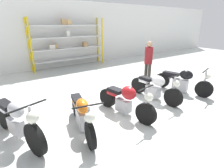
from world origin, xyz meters
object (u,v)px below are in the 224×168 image
(motorcycle_red, at_px, (126,100))
(person_browsing, at_px, (148,59))
(motorcycle_orange, at_px, (82,113))
(motorcycle_black, at_px, (182,81))
(motorcycle_white, at_px, (155,88))
(shelving_rack, at_px, (68,42))
(motorcycle_silver, at_px, (16,120))

(motorcycle_red, bearing_deg, person_browsing, 112.33)
(motorcycle_orange, relative_size, motorcycle_black, 0.96)
(motorcycle_orange, xyz_separation_m, motorcycle_white, (2.76, 0.23, -0.04))
(motorcycle_red, distance_m, person_browsing, 2.96)
(motorcycle_white, bearing_deg, motorcycle_orange, -89.47)
(motorcycle_orange, distance_m, motorcycle_black, 4.06)
(motorcycle_orange, height_order, person_browsing, person_browsing)
(motorcycle_red, height_order, person_browsing, person_browsing)
(shelving_rack, xyz_separation_m, motorcycle_red, (-0.95, -6.20, -0.98))
(motorcycle_white, bearing_deg, motorcycle_black, 80.55)
(shelving_rack, xyz_separation_m, motorcycle_black, (1.81, -6.06, -1.00))
(motorcycle_black, bearing_deg, person_browsing, 177.48)
(shelving_rack, xyz_separation_m, motorcycle_silver, (-3.56, -5.72, -0.92))
(motorcycle_black, bearing_deg, motorcycle_orange, -103.42)
(motorcycle_white, xyz_separation_m, person_browsing, (0.99, 1.29, 0.62))
(motorcycle_orange, distance_m, motorcycle_red, 1.30)
(motorcycle_red, relative_size, person_browsing, 1.12)
(shelving_rack, height_order, motorcycle_red, shelving_rack)
(motorcycle_orange, relative_size, motorcycle_red, 1.01)
(motorcycle_silver, relative_size, motorcycle_red, 1.07)
(shelving_rack, bearing_deg, motorcycle_white, -85.12)
(shelving_rack, distance_m, motorcycle_white, 6.05)
(shelving_rack, height_order, motorcycle_silver, shelving_rack)
(motorcycle_orange, bearing_deg, shelving_rack, 172.28)
(motorcycle_black, bearing_deg, motorcycle_red, -102.10)
(motorcycle_silver, xyz_separation_m, motorcycle_red, (2.60, -0.48, -0.05))
(motorcycle_silver, distance_m, motorcycle_red, 2.65)
(motorcycle_orange, bearing_deg, motorcycle_black, 103.85)
(motorcycle_red, height_order, motorcycle_white, motorcycle_red)
(shelving_rack, relative_size, motorcycle_black, 2.03)
(motorcycle_white, bearing_deg, motorcycle_silver, -97.34)
(motorcycle_red, relative_size, motorcycle_white, 0.98)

